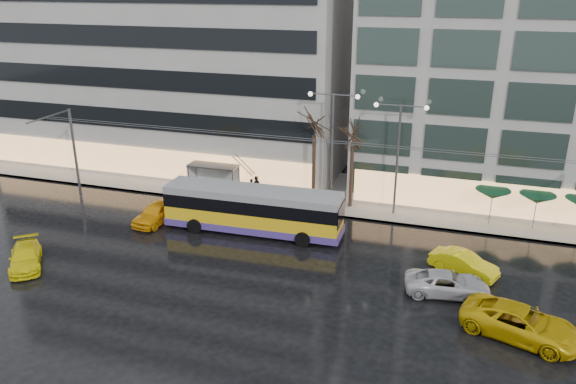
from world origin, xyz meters
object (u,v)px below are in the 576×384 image
at_px(trolleybus, 253,211).
at_px(taxi_a, 157,212).
at_px(street_lamp_near, 333,135).
at_px(bus_shelter, 210,172).

relative_size(trolleybus, taxi_a, 2.80).
xyz_separation_m(trolleybus, street_lamp_near, (4.19, 6.23, 4.39)).
bearing_deg(taxi_a, street_lamp_near, 36.65).
height_order(bus_shelter, street_lamp_near, street_lamp_near).
xyz_separation_m(street_lamp_near, taxi_a, (-11.66, -6.77, -5.21)).
relative_size(bus_shelter, street_lamp_near, 0.47).
bearing_deg(trolleybus, bus_shelter, 135.36).
relative_size(bus_shelter, taxi_a, 0.92).
bearing_deg(bus_shelter, trolleybus, -44.64).
bearing_deg(trolleybus, taxi_a, -175.86).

